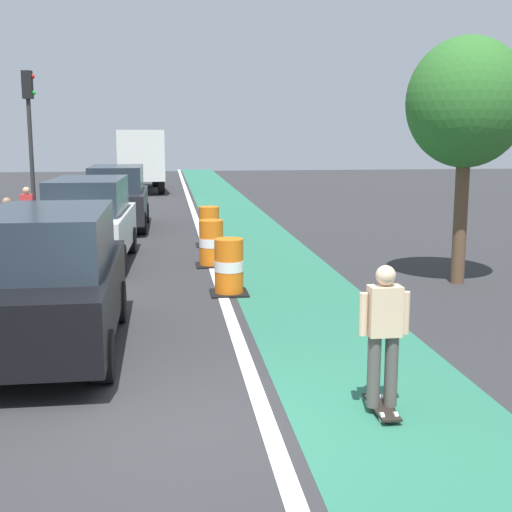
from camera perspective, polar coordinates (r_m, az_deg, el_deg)
ground_plane at (r=7.65m, az=-6.00°, el=-13.84°), size 100.00×100.00×0.00m
bike_lane_strip at (r=19.41m, az=0.20°, el=0.98°), size 2.50×80.00×0.01m
lane_divider_stripe at (r=19.27m, az=-4.22°, el=0.89°), size 0.20×80.00×0.01m
skateboarder_on_lane at (r=7.78m, az=10.50°, el=-6.39°), size 0.57×0.80×1.69m
parked_suv_nearest at (r=10.24m, az=-16.64°, el=-1.92°), size 1.94×4.61×2.04m
parked_suv_second at (r=16.87m, az=-13.61°, el=2.84°), size 2.04×4.66×2.04m
parked_suv_third at (r=22.95m, az=-11.39°, el=4.80°), size 1.92×4.60×2.04m
traffic_barrel_front at (r=13.36m, az=-2.25°, el=-0.94°), size 0.73×0.73×1.09m
traffic_barrel_mid at (r=16.22m, az=-3.71°, el=1.02°), size 0.73×0.73×1.09m
traffic_barrel_back at (r=19.16m, az=-3.89°, el=2.43°), size 0.73×0.73×1.09m
delivery_truck_down_block at (r=37.78m, az=-9.71°, el=8.12°), size 2.85×7.75×3.23m
traffic_light_corner at (r=24.48m, az=-18.20°, el=10.60°), size 0.41×0.32×5.10m
pedestrian_crossing at (r=17.25m, az=-19.77°, el=2.10°), size 0.34×0.20×1.61m
pedestrian_waiting at (r=20.43m, az=-18.35°, el=3.36°), size 0.34×0.20×1.61m
street_tree_sidewalk at (r=14.74m, az=16.99°, el=11.93°), size 2.40×2.40×5.00m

